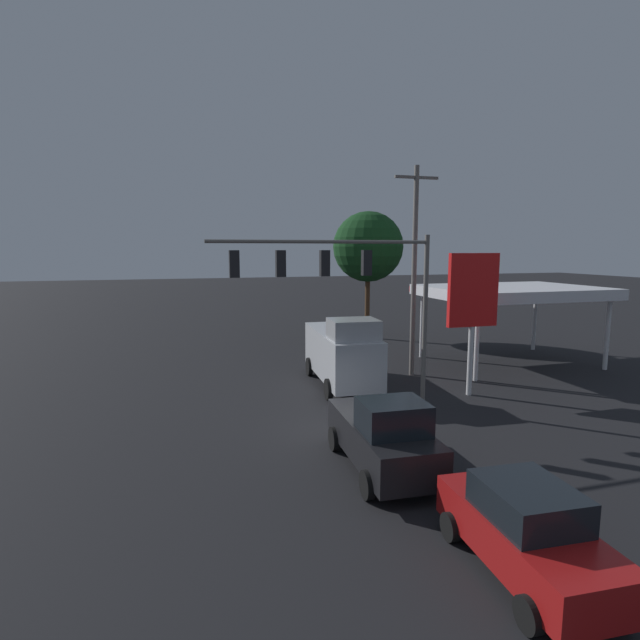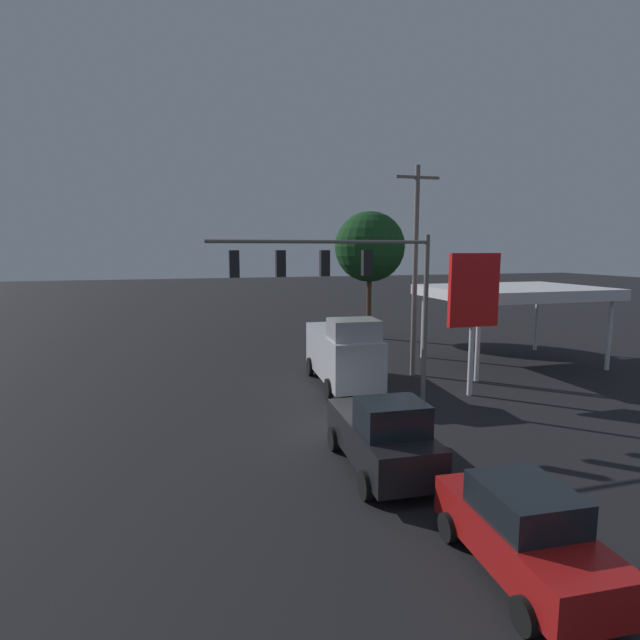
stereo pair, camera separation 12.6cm
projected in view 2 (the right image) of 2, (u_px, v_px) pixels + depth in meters
ground_plane at (335, 432)px, 18.36m from camera, size 200.00×200.00×0.00m
traffic_signal_assembly at (344, 278)px, 19.54m from camera, size 8.99×0.43×7.24m
utility_pole at (415, 267)px, 25.81m from camera, size 2.40×0.26×10.85m
gas_station_canopy at (513, 293)px, 28.75m from camera, size 9.49×7.06×4.52m
price_sign at (474, 296)px, 22.32m from camera, size 2.46×0.27×6.49m
sedan_waiting at (523, 531)px, 10.19m from camera, size 2.26×4.50×1.93m
delivery_truck at (343, 352)px, 24.19m from camera, size 2.94×6.95×3.58m
pickup_parked at (382, 436)px, 14.96m from camera, size 2.47×5.29×2.40m
street_tree at (370, 247)px, 36.78m from camera, size 5.18×5.18×9.42m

